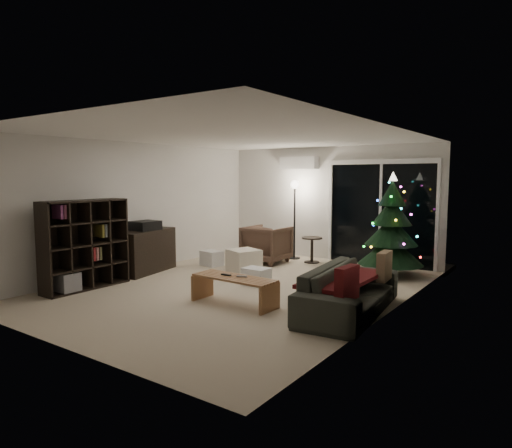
{
  "coord_description": "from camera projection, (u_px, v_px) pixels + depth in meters",
  "views": [
    {
      "loc": [
        4.5,
        -5.95,
        1.85
      ],
      "look_at": [
        0.1,
        0.3,
        1.05
      ],
      "focal_mm": 32.0,
      "sensor_mm": 36.0,
      "label": 1
    }
  ],
  "objects": [
    {
      "name": "room",
      "position": [
        309.0,
        221.0,
        8.45
      ],
      "size": [
        6.5,
        7.51,
        2.6
      ],
      "color": "beige",
      "rests_on": "ground"
    },
    {
      "name": "bookshelf",
      "position": [
        79.0,
        244.0,
        7.59
      ],
      "size": [
        0.76,
        1.51,
        1.47
      ],
      "primitive_type": null,
      "rotation": [
        0.0,
        0.0,
        0.28
      ],
      "color": "black",
      "rests_on": "floor"
    },
    {
      "name": "media_cabinet",
      "position": [
        146.0,
        251.0,
        8.8
      ],
      "size": [
        0.75,
        1.39,
        0.82
      ],
      "primitive_type": "cube",
      "rotation": [
        0.0,
        0.0,
        0.2
      ],
      "color": "black",
      "rests_on": "floor"
    },
    {
      "name": "stereo",
      "position": [
        145.0,
        225.0,
        8.75
      ],
      "size": [
        0.42,
        0.49,
        0.18
      ],
      "primitive_type": "cube",
      "color": "black",
      "rests_on": "media_cabinet"
    },
    {
      "name": "armchair",
      "position": [
        267.0,
        244.0,
        9.8
      ],
      "size": [
        0.87,
        0.89,
        0.8
      ],
      "primitive_type": "imported",
      "rotation": [
        0.0,
        0.0,
        3.16
      ],
      "color": "brown",
      "rests_on": "floor"
    },
    {
      "name": "ottoman",
      "position": [
        244.0,
        262.0,
        8.66
      ],
      "size": [
        0.67,
        0.67,
        0.47
      ],
      "primitive_type": "cube",
      "rotation": [
        0.0,
        0.0,
        -0.37
      ],
      "color": "#F5E3BF",
      "rests_on": "floor"
    },
    {
      "name": "cardboard_box_a",
      "position": [
        212.0,
        258.0,
        9.49
      ],
      "size": [
        0.49,
        0.41,
        0.31
      ],
      "primitive_type": "cube",
      "rotation": [
        0.0,
        0.0,
        -0.19
      ],
      "color": "silver",
      "rests_on": "floor"
    },
    {
      "name": "cardboard_box_b",
      "position": [
        256.0,
        277.0,
        7.76
      ],
      "size": [
        0.43,
        0.33,
        0.3
      ],
      "primitive_type": "cube",
      "rotation": [
        0.0,
        0.0,
        -0.02
      ],
      "color": "silver",
      "rests_on": "floor"
    },
    {
      "name": "side_table",
      "position": [
        312.0,
        250.0,
        9.8
      ],
      "size": [
        0.45,
        0.45,
        0.55
      ],
      "primitive_type": "cylinder",
      "rotation": [
        0.0,
        0.0,
        -0.03
      ],
      "color": "black",
      "rests_on": "floor"
    },
    {
      "name": "floor_lamp",
      "position": [
        294.0,
        221.0,
        10.22
      ],
      "size": [
        0.27,
        0.27,
        1.69
      ],
      "primitive_type": "cylinder",
      "color": "black",
      "rests_on": "floor"
    },
    {
      "name": "sofa",
      "position": [
        349.0,
        290.0,
        6.18
      ],
      "size": [
        1.07,
        2.23,
        0.63
      ],
      "primitive_type": "imported",
      "rotation": [
        0.0,
        0.0,
        1.68
      ],
      "color": "black",
      "rests_on": "floor"
    },
    {
      "name": "sofa_throw",
      "position": [
        343.0,
        279.0,
        6.22
      ],
      "size": [
        0.67,
        1.55,
        0.05
      ],
      "primitive_type": "cube",
      "color": "#5F1212",
      "rests_on": "sofa"
    },
    {
      "name": "cushion_a",
      "position": [
        384.0,
        266.0,
        6.54
      ],
      "size": [
        0.16,
        0.42,
        0.41
      ],
      "primitive_type": "cube",
      "rotation": [
        0.0,
        0.0,
        0.09
      ],
      "color": "#8D7559",
      "rests_on": "sofa"
    },
    {
      "name": "cushion_b",
      "position": [
        347.0,
        283.0,
        5.48
      ],
      "size": [
        0.15,
        0.42,
        0.41
      ],
      "primitive_type": "cube",
      "rotation": [
        0.0,
        0.0,
        -0.07
      ],
      "color": "#5F1212",
      "rests_on": "sofa"
    },
    {
      "name": "coffee_table",
      "position": [
        234.0,
        291.0,
        6.59
      ],
      "size": [
        1.3,
        0.49,
        0.41
      ],
      "primitive_type": null,
      "rotation": [
        0.0,
        0.0,
        -0.03
      ],
      "color": "#AA6C3F",
      "rests_on": "floor"
    },
    {
      "name": "remote_a",
      "position": [
        226.0,
        275.0,
        6.66
      ],
      "size": [
        0.16,
        0.05,
        0.02
      ],
      "primitive_type": "cube",
      "color": "black",
      "rests_on": "coffee_table"
    },
    {
      "name": "remote_b",
      "position": [
        242.0,
        276.0,
        6.56
      ],
      "size": [
        0.16,
        0.09,
        0.02
      ],
      "primitive_type": "cube",
      "rotation": [
        0.0,
        0.0,
        0.35
      ],
      "color": "slate",
      "rests_on": "coffee_table"
    },
    {
      "name": "christmas_tree",
      "position": [
        391.0,
        224.0,
        8.43
      ],
      "size": [
        1.27,
        1.27,
        1.93
      ],
      "primitive_type": "cone",
      "rotation": [
        0.0,
        0.0,
        0.06
      ],
      "color": "black",
      "rests_on": "floor"
    }
  ]
}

